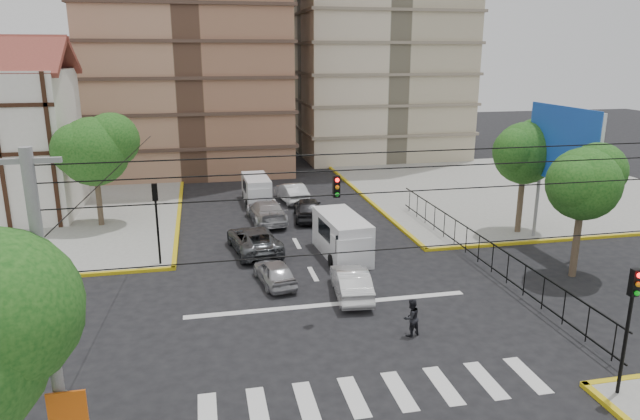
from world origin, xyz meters
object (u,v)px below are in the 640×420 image
object	(u,v)px
van_left_lane	(257,191)
car_silver_front_left	(275,272)
traffic_light_nw	(156,210)
van_right_lane	(343,238)
pedestrian_crosswalk	(411,318)
traffic_light_se	(630,311)
car_white_front_right	(351,282)

from	to	relation	value
van_left_lane	car_silver_front_left	world-z (taller)	van_left_lane
traffic_light_nw	van_right_lane	size ratio (longest dim) A/B	0.83
van_left_lane	pedestrian_crosswalk	distance (m)	22.64
traffic_light_se	pedestrian_crosswalk	world-z (taller)	traffic_light_se
traffic_light_se	car_silver_front_left	bearing A→B (deg)	129.72
van_left_lane	van_right_lane	bearing A→B (deg)	-76.54
car_silver_front_left	car_white_front_right	size ratio (longest dim) A/B	0.86
traffic_light_nw	van_right_lane	world-z (taller)	traffic_light_nw
van_left_lane	car_silver_front_left	xyz separation A→B (m)	(-0.73, -15.84, -0.36)
car_silver_front_left	car_white_front_right	distance (m)	3.98
van_left_lane	car_white_front_right	bearing A→B (deg)	-83.64
traffic_light_se	van_right_lane	distance (m)	16.08
van_left_lane	car_white_front_right	size ratio (longest dim) A/B	1.07
car_silver_front_left	van_right_lane	bearing A→B (deg)	-153.51
traffic_light_se	van_right_lane	xyz separation A→B (m)	(-5.67, 14.92, -1.99)
car_white_front_right	van_right_lane	bearing A→B (deg)	-94.57
traffic_light_nw	pedestrian_crosswalk	world-z (taller)	traffic_light_nw
van_right_lane	traffic_light_nw	bearing A→B (deg)	171.73
van_right_lane	car_white_front_right	bearing A→B (deg)	-104.34
pedestrian_crosswalk	traffic_light_nw	bearing A→B (deg)	-65.93
van_left_lane	car_silver_front_left	size ratio (longest dim) A/B	1.24
car_white_front_right	traffic_light_nw	bearing A→B (deg)	-27.75
traffic_light_se	car_silver_front_left	xyz separation A→B (m)	(-9.90, 11.91, -2.49)
car_silver_front_left	traffic_light_se	bearing A→B (deg)	120.83
van_left_lane	car_white_front_right	world-z (taller)	van_left_lane
van_right_lane	van_left_lane	distance (m)	13.31
traffic_light_nw	car_silver_front_left	bearing A→B (deg)	-32.89
van_right_lane	car_silver_front_left	world-z (taller)	van_right_lane
traffic_light_se	traffic_light_nw	distance (m)	22.06
pedestrian_crosswalk	van_left_lane	bearing A→B (deg)	-101.59
traffic_light_se	car_white_front_right	distance (m)	11.98
car_silver_front_left	pedestrian_crosswalk	world-z (taller)	pedestrian_crosswalk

